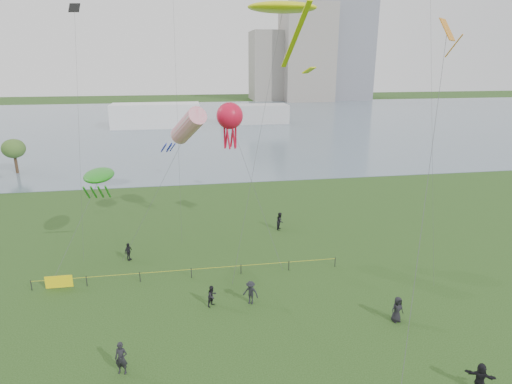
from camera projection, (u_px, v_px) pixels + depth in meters
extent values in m
cube|color=slate|center=(203.00, 123.00, 116.68)|extent=(400.00, 120.00, 0.08)
cube|color=gray|center=(306.00, 53.00, 176.55)|extent=(20.00, 20.00, 38.00)
cube|color=gray|center=(270.00, 66.00, 181.53)|extent=(16.00, 18.00, 28.00)
cube|color=white|center=(156.00, 115.00, 109.22)|extent=(22.00, 8.00, 6.00)
cube|color=silver|center=(254.00, 114.00, 116.22)|extent=(18.00, 7.00, 5.00)
cylinder|color=#3B291B|center=(16.00, 166.00, 65.23)|extent=(0.44, 0.44, 2.39)
ellipsoid|color=#456929|center=(14.00, 149.00, 64.44)|extent=(3.40, 3.40, 2.86)
cylinder|color=black|center=(31.00, 285.00, 32.30)|extent=(0.07, 0.07, 0.85)
cylinder|color=black|center=(87.00, 281.00, 32.92)|extent=(0.07, 0.07, 0.85)
cylinder|color=black|center=(140.00, 277.00, 33.53)|extent=(0.07, 0.07, 0.85)
cylinder|color=black|center=(191.00, 273.00, 34.15)|extent=(0.07, 0.07, 0.85)
cylinder|color=black|center=(241.00, 269.00, 34.77)|extent=(0.07, 0.07, 0.85)
cylinder|color=black|center=(289.00, 266.00, 35.39)|extent=(0.07, 0.07, 0.85)
cylinder|color=black|center=(335.00, 262.00, 36.01)|extent=(0.07, 0.07, 0.85)
cylinder|color=yellow|center=(191.00, 269.00, 34.06)|extent=(24.00, 0.03, 0.03)
cube|color=yellow|center=(59.00, 282.00, 32.57)|extent=(2.00, 0.04, 1.00)
imported|color=black|center=(212.00, 296.00, 30.18)|extent=(0.96, 0.95, 1.56)
imported|color=black|center=(251.00, 292.00, 30.43)|extent=(1.31, 1.11, 1.76)
imported|color=black|center=(128.00, 252.00, 37.07)|extent=(0.80, 1.01, 1.60)
imported|color=black|center=(397.00, 309.00, 28.36)|extent=(0.96, 0.71, 1.79)
imported|color=black|center=(480.00, 377.00, 22.41)|extent=(1.54, 1.22, 1.64)
imported|color=black|center=(121.00, 358.00, 23.61)|extent=(0.80, 0.61, 1.94)
imported|color=black|center=(280.00, 221.00, 43.78)|extent=(1.03, 1.11, 1.83)
cylinder|color=#3F3F42|center=(257.00, 146.00, 33.20)|extent=(4.89, 5.55, 20.62)
ellipsoid|color=#D0D60B|center=(282.00, 7.00, 33.11)|extent=(5.51, 3.44, 0.86)
cube|color=#D0D60B|center=(295.00, 38.00, 29.86)|extent=(0.36, 6.98, 4.09)
cube|color=#D0D60B|center=(309.00, 70.00, 26.91)|extent=(0.95, 0.95, 0.42)
cylinder|color=#3F3F42|center=(155.00, 193.00, 37.11)|extent=(6.22, 2.33, 11.25)
cylinder|color=#E31B46|center=(188.00, 126.00, 37.00)|extent=(3.50, 4.99, 3.69)
cylinder|color=#1A21B7|center=(173.00, 147.00, 36.13)|extent=(0.60, 1.13, 0.88)
cylinder|color=#1A21B7|center=(169.00, 147.00, 36.44)|extent=(0.60, 1.13, 0.88)
cylinder|color=#1A21B7|center=(164.00, 147.00, 36.24)|extent=(0.60, 1.13, 0.88)
cylinder|color=#1A21B7|center=(164.00, 148.00, 35.79)|extent=(0.60, 1.13, 0.88)
cylinder|color=#1A21B7|center=(169.00, 148.00, 35.73)|extent=(0.60, 1.13, 0.88)
cylinder|color=#3F3F42|center=(76.00, 229.00, 34.39)|extent=(3.56, 4.97, 7.47)
ellipsoid|color=#1E8618|center=(99.00, 175.00, 35.88)|extent=(2.43, 4.37, 0.85)
cylinder|color=#1E8618|center=(87.00, 193.00, 34.55)|extent=(0.16, 1.79, 1.54)
cylinder|color=#1E8618|center=(94.00, 192.00, 34.64)|extent=(0.16, 1.79, 1.54)
cylinder|color=#1E8618|center=(101.00, 192.00, 34.72)|extent=(0.16, 1.79, 1.54)
cylinder|color=#1E8618|center=(108.00, 192.00, 34.81)|extent=(0.16, 1.79, 1.54)
cylinder|color=#3F3F42|center=(256.00, 191.00, 36.55)|extent=(3.55, 6.68, 12.02)
sphere|color=red|center=(230.00, 116.00, 37.63)|extent=(2.35, 2.35, 2.35)
cylinder|color=red|center=(236.00, 134.00, 38.18)|extent=(0.18, 0.54, 2.60)
cylinder|color=red|center=(232.00, 133.00, 38.55)|extent=(0.49, 0.36, 2.61)
cylinder|color=red|center=(227.00, 133.00, 38.47)|extent=(0.49, 0.36, 2.61)
cylinder|color=red|center=(224.00, 134.00, 38.03)|extent=(0.18, 0.54, 2.60)
cylinder|color=red|center=(228.00, 135.00, 37.66)|extent=(0.49, 0.36, 2.61)
cylinder|color=red|center=(233.00, 135.00, 37.73)|extent=(0.49, 0.36, 2.61)
cylinder|color=#3F3F42|center=(425.00, 202.00, 23.53)|extent=(7.45, 11.71, 18.56)
cube|color=orange|center=(447.00, 30.00, 26.85)|extent=(1.67, 1.67, 1.36)
cylinder|color=orange|center=(454.00, 46.00, 26.30)|extent=(0.08, 1.58, 1.35)
cube|color=black|center=(74.00, 8.00, 35.66)|extent=(1.04, 1.00, 0.76)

